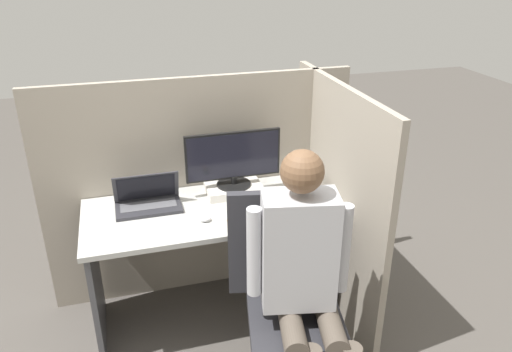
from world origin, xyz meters
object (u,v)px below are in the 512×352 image
(stapler, at_px, (317,189))
(office_chair, at_px, (285,295))
(laptop, at_px, (148,201))
(monitor, at_px, (233,159))
(carrot_toy, at_px, (232,225))
(paper_box, at_px, (234,189))
(person, at_px, (305,272))

(stapler, xyz_separation_m, office_chair, (-0.42, -0.62, -0.24))
(stapler, bearing_deg, laptop, 175.31)
(monitor, height_order, carrot_toy, monitor)
(office_chair, bearing_deg, carrot_toy, 117.04)
(paper_box, xyz_separation_m, carrot_toy, (-0.11, -0.40, -0.01))
(carrot_toy, bearing_deg, person, -67.39)
(stapler, height_order, carrot_toy, stapler)
(monitor, relative_size, carrot_toy, 4.47)
(carrot_toy, bearing_deg, monitor, 75.12)
(office_chair, bearing_deg, person, -78.31)
(person, bearing_deg, carrot_toy, 112.61)
(person, bearing_deg, monitor, 96.71)
(carrot_toy, bearing_deg, office_chair, -62.96)
(stapler, bearing_deg, office_chair, -123.71)
(paper_box, relative_size, stapler, 2.38)
(paper_box, distance_m, monitor, 0.20)
(stapler, bearing_deg, carrot_toy, -156.16)
(carrot_toy, bearing_deg, laptop, 139.97)
(laptop, relative_size, person, 0.27)
(laptop, distance_m, carrot_toy, 0.54)
(monitor, xyz_separation_m, person, (0.11, -0.92, -0.20))
(paper_box, distance_m, office_chair, 0.80)
(paper_box, height_order, person, person)
(paper_box, xyz_separation_m, person, (0.11, -0.92, 0.00))
(person, bearing_deg, office_chair, 101.69)
(paper_box, bearing_deg, person, -83.27)
(office_chair, xyz_separation_m, person, (0.03, -0.16, 0.25))
(monitor, bearing_deg, stapler, -15.92)
(person, bearing_deg, laptop, 126.01)
(stapler, xyz_separation_m, carrot_toy, (-0.60, -0.26, -0.00))
(paper_box, height_order, laptop, laptop)
(paper_box, height_order, stapler, paper_box)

